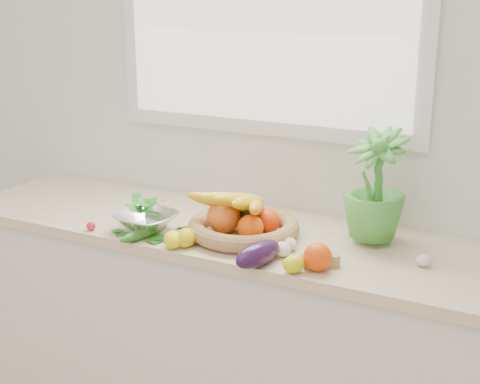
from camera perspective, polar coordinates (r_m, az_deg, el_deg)
The scene contains 18 objects.
back_wall at distance 2.66m, azimuth 2.24°, elevation 8.15°, with size 4.50×0.02×2.70m, color white.
counter_cabinet at distance 2.71m, azimuth -0.76°, elevation -12.38°, with size 2.20×0.58×0.86m, color silver.
countertop at distance 2.52m, azimuth -0.80°, elevation -3.43°, with size 2.24×0.62×0.04m, color beige.
orange_loose at distance 2.13m, azimuth 6.63°, elevation -5.53°, with size 0.09×0.09×0.09m, color #F14007.
lemon_a at distance 2.31m, azimuth -5.78°, elevation -4.08°, with size 0.06×0.08×0.06m, color #FAF50D.
lemon_b at distance 2.12m, azimuth 4.61°, elevation -6.16°, with size 0.06×0.07×0.06m, color yellow.
lemon_c at distance 2.32m, azimuth -4.64°, elevation -3.90°, with size 0.07×0.08×0.07m, color #D8C20B.
apple at distance 2.60m, azimuth -7.46°, elevation -1.62°, with size 0.07×0.07×0.07m, color red.
ginger at distance 2.18m, azimuth 6.87°, elevation -5.84°, with size 0.12×0.05×0.04m, color tan.
garlic_a at distance 2.29m, azimuth 4.22°, elevation -4.46°, with size 0.05×0.05×0.04m, color silver.
garlic_b at distance 2.24m, azimuth 15.40°, elevation -5.65°, with size 0.05×0.05×0.04m, color white.
garlic_c at distance 2.24m, azimuth 3.62°, elevation -4.90°, with size 0.06×0.06×0.05m, color white.
eggplant at distance 2.16m, azimuth 1.56°, elevation -5.30°, with size 0.08×0.20×0.08m, color #280E36.
cucumber at distance 2.42m, azimuth -8.17°, elevation -3.45°, with size 0.04×0.22×0.04m, color #205719.
radish at distance 2.53m, azimuth -12.59°, elevation -2.85°, with size 0.03×0.03×0.03m, color red.
potted_herb at distance 2.34m, azimuth 11.45°, elevation 0.67°, with size 0.22×0.22×0.39m, color green.
fruit_basket at distance 2.40m, azimuth 0.22°, elevation -2.51°, with size 0.50×0.50×0.20m.
colander_with_spinach at distance 2.47m, azimuth -7.99°, elevation -2.05°, with size 0.24×0.24×0.12m.
Camera 1 is at (1.12, -0.13, 1.76)m, focal length 50.00 mm.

